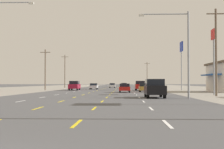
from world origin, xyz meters
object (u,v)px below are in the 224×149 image
Objects in this scene: sedan_inner_right_near at (125,88)px; sedan_center_turn_distant_a at (112,85)px; suv_far_right_nearest at (155,88)px; suv_far_left_far at (74,85)px; suv_far_right_midfar at (140,86)px; pole_sign_right_row_1 at (214,46)px; hatchback_far_right_mid at (144,87)px; hatchback_inner_right_farthest at (124,85)px; streetlight_right_row_0 at (182,46)px; pole_sign_right_row_2 at (181,52)px; sedan_inner_left_farther at (94,86)px.

sedan_inner_right_near is 49.33m from sedan_center_turn_distant_a.
suv_far_right_nearest is 36.85m from suv_far_left_far.
pole_sign_right_row_1 reaches higher than suv_far_right_midfar.
hatchback_far_right_mid is (0.26, 21.98, -0.24)m from suv_far_right_nearest.
pole_sign_right_row_1 reaches higher than hatchback_inner_right_farthest.
suv_far_right_midfar reaches higher than sedan_inner_right_near.
hatchback_far_right_mid is 23.97m from streetlight_right_row_0.
suv_far_right_nearest is 19.72m from sedan_inner_right_near.
suv_far_right_nearest is 5.23m from streetlight_right_row_0.
suv_far_right_nearest is 1.09× the size of sedan_inner_right_near.
hatchback_inner_right_farthest reaches higher than sedan_inner_right_near.
sedan_inner_right_near is at bearing -126.33° from pole_sign_right_row_2.
suv_far_right_nearest is 38.12m from pole_sign_right_row_2.
sedan_inner_left_farther is (-10.65, 11.87, -0.27)m from suv_far_right_midfar.
sedan_inner_left_farther is at bearing -98.66° from sedan_center_turn_distant_a.
pole_sign_right_row_2 is (22.95, 2.07, 7.20)m from suv_far_left_far.
suv_far_right_nearest is 1.26× the size of hatchback_inner_right_farthest.
hatchback_inner_right_farthest is (7.39, 20.32, 0.03)m from sedan_inner_left_farther.
sedan_inner_right_near is 0.51× the size of streetlight_right_row_0.
sedan_center_turn_distant_a is 0.43× the size of pole_sign_right_row_2.
suv_far_right_nearest is at bearing -87.20° from hatchback_inner_right_farthest.
pole_sign_right_row_2 reaches higher than suv_far_right_midfar.
sedan_inner_right_near is at bearing 105.49° from streetlight_right_row_0.
hatchback_far_right_mid is 18.44m from pole_sign_right_row_2.
pole_sign_right_row_1 is 0.83× the size of pole_sign_right_row_2.
sedan_center_turn_distant_a is at bearing 98.70° from hatchback_far_right_mid.
suv_far_right_nearest is 1.00× the size of suv_far_right_midfar.
pole_sign_right_row_2 is at bearing 80.13° from streetlight_right_row_0.
sedan_inner_right_near and sedan_inner_left_farther have the same top height.
hatchback_inner_right_farthest is 0.37× the size of pole_sign_right_row_2.
streetlight_right_row_0 is (2.59, -34.09, 4.26)m from suv_far_right_midfar.
hatchback_far_right_mid is 10.67m from suv_far_right_midfar.
sedan_inner_left_farther is 24.42m from sedan_center_turn_distant_a.
pole_sign_right_row_1 is at bearing -75.54° from sedan_center_turn_distant_a.
suv_far_right_nearest is 45.76m from sedan_inner_left_farther.
sedan_center_turn_distant_a is (-6.97, 36.01, -0.27)m from suv_far_right_midfar.
sedan_inner_left_farther is 48.04m from streetlight_right_row_0.
sedan_inner_left_farther is at bearing 106.06° from streetlight_right_row_0.
suv_far_right_midfar is 0.56× the size of pole_sign_right_row_1.
sedan_inner_right_near is 0.52× the size of pole_sign_right_row_1.
suv_far_right_midfar is 12.19m from pole_sign_right_row_2.
sedan_center_turn_distant_a is at bearing 95.73° from suv_far_right_nearest.
suv_far_right_midfar and suv_far_left_far have the same top height.
suv_far_right_nearest and suv_far_right_midfar have the same top height.
suv_far_right_midfar is at bearing 90.93° from hatchback_far_right_mid.
sedan_inner_left_farther is 41.12m from pole_sign_right_row_1.
hatchback_far_right_mid is at bearing -85.43° from hatchback_inner_right_farthest.
suv_far_right_midfar is (3.21, 13.18, 0.27)m from sedan_inner_right_near.
suv_far_left_far reaches higher than hatchback_far_right_mid.
pole_sign_right_row_2 is 38.39m from streetlight_right_row_0.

